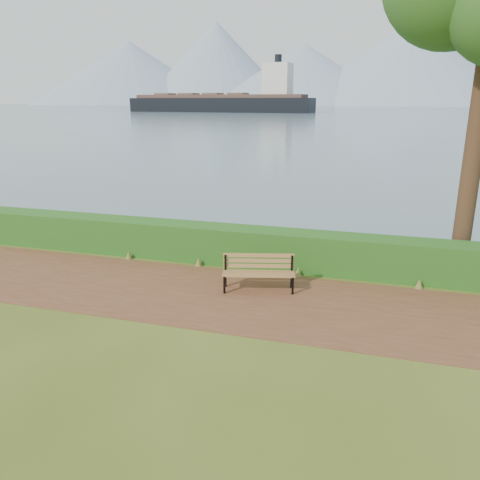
% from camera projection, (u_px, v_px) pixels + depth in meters
% --- Properties ---
extents(ground, '(140.00, 140.00, 0.00)m').
position_uv_depth(ground, '(212.00, 301.00, 10.44)').
color(ground, '#415016').
rests_on(ground, ground).
extents(path, '(40.00, 3.40, 0.01)m').
position_uv_depth(path, '(216.00, 295.00, 10.72)').
color(path, '#512E1B').
rests_on(path, ground).
extents(hedge, '(32.00, 0.85, 1.00)m').
position_uv_depth(hedge, '(243.00, 246.00, 12.69)').
color(hedge, '#164C15').
rests_on(hedge, ground).
extents(water, '(700.00, 510.00, 0.00)m').
position_uv_depth(water, '(374.00, 108.00, 249.55)').
color(water, '#42556A').
rests_on(water, ground).
extents(mountains, '(585.00, 190.00, 70.00)m').
position_uv_depth(mountains, '(368.00, 69.00, 378.34)').
color(mountains, '#7A8EA3').
rests_on(mountains, ground).
extents(bench, '(1.75, 0.88, 0.84)m').
position_uv_depth(bench, '(259.00, 270.00, 10.95)').
color(bench, black).
rests_on(bench, ground).
extents(cargo_ship, '(68.54, 16.69, 20.60)m').
position_uv_depth(cargo_ship, '(225.00, 103.00, 166.00)').
color(cargo_ship, black).
rests_on(cargo_ship, ground).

